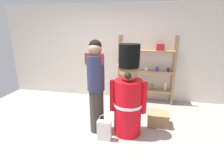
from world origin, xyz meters
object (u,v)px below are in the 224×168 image
person_shopper (96,85)px  shopping_bag (104,130)px  teddy_bear_guard (128,97)px  display_crate (158,118)px  merchandise_shelf (147,69)px

person_shopper → shopping_bag: person_shopper is taller
teddy_bear_guard → display_crate: bearing=35.1°
teddy_bear_guard → shopping_bag: size_ratio=3.38×
display_crate → shopping_bag: bearing=-143.7°
person_shopper → shopping_bag: size_ratio=3.50×
shopping_bag → display_crate: shopping_bag is taller
teddy_bear_guard → person_shopper: 0.64m
shopping_bag → person_shopper: bearing=127.9°
shopping_bag → display_crate: 1.24m
display_crate → merchandise_shelf: bearing=103.3°
shopping_bag → display_crate: bearing=36.3°
merchandise_shelf → teddy_bear_guard: size_ratio=1.04×
merchandise_shelf → shopping_bag: size_ratio=3.51×
shopping_bag → display_crate: size_ratio=1.15×
merchandise_shelf → teddy_bear_guard: 1.71m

